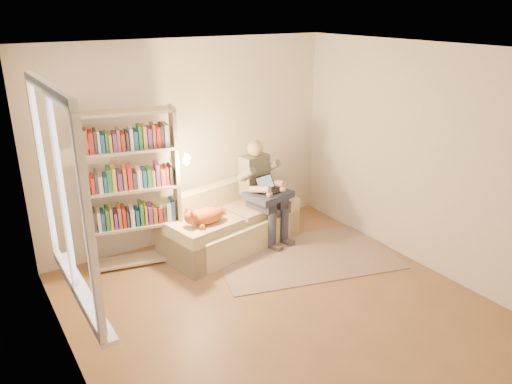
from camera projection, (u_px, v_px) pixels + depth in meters
floor at (289, 316)px, 5.07m from camera, size 4.50×4.50×0.00m
ceiling at (297, 52)px, 4.15m from camera, size 4.00×4.50×0.02m
wall_left at (70, 251)px, 3.61m from camera, size 0.02×4.50×2.60m
wall_right at (436, 163)px, 5.61m from camera, size 0.02×4.50×2.60m
wall_back at (189, 143)px, 6.39m from camera, size 4.00×0.02×2.60m
window at (69, 230)px, 3.77m from camera, size 0.12×1.52×1.69m
sofa at (229, 225)px, 6.48m from camera, size 1.91×1.14×0.76m
person at (261, 186)px, 6.51m from camera, size 0.48×0.66×1.34m
cat at (207, 215)px, 6.01m from camera, size 0.65×0.32×0.25m
blanket at (267, 195)px, 6.43m from camera, size 0.62×0.54×0.08m
laptop at (266, 188)px, 6.41m from camera, size 0.33×0.31×0.23m
bookshelf at (130, 182)px, 5.74m from camera, size 1.24×0.59×1.90m
rug at (306, 256)px, 6.26m from camera, size 2.46×1.84×0.01m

